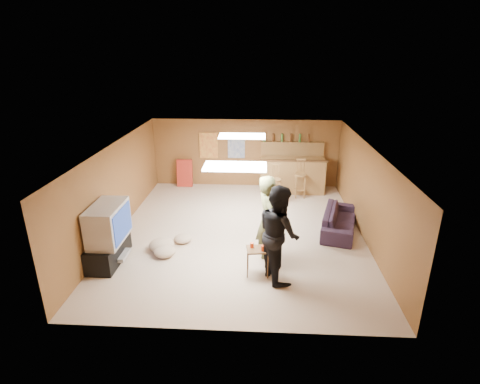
# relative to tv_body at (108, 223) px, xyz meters

# --- Properties ---
(ground) EXTENTS (7.00, 7.00, 0.00)m
(ground) POSITION_rel_tv_body_xyz_m (2.65, 1.50, -0.90)
(ground) COLOR #C3AA95
(ground) RESTS_ON ground
(ceiling) EXTENTS (6.00, 7.00, 0.02)m
(ceiling) POSITION_rel_tv_body_xyz_m (2.65, 1.50, 1.30)
(ceiling) COLOR silver
(ceiling) RESTS_ON ground
(wall_back) EXTENTS (6.00, 0.02, 2.20)m
(wall_back) POSITION_rel_tv_body_xyz_m (2.65, 5.00, 0.20)
(wall_back) COLOR brown
(wall_back) RESTS_ON ground
(wall_front) EXTENTS (6.00, 0.02, 2.20)m
(wall_front) POSITION_rel_tv_body_xyz_m (2.65, -2.00, 0.20)
(wall_front) COLOR brown
(wall_front) RESTS_ON ground
(wall_left) EXTENTS (0.02, 7.00, 2.20)m
(wall_left) POSITION_rel_tv_body_xyz_m (-0.35, 1.50, 0.20)
(wall_left) COLOR brown
(wall_left) RESTS_ON ground
(wall_right) EXTENTS (0.02, 7.00, 2.20)m
(wall_right) POSITION_rel_tv_body_xyz_m (5.65, 1.50, 0.20)
(wall_right) COLOR brown
(wall_right) RESTS_ON ground
(tv_stand) EXTENTS (0.55, 1.30, 0.50)m
(tv_stand) POSITION_rel_tv_body_xyz_m (-0.07, 0.00, -0.65)
(tv_stand) COLOR black
(tv_stand) RESTS_ON ground
(dvd_box) EXTENTS (0.35, 0.50, 0.08)m
(dvd_box) POSITION_rel_tv_body_xyz_m (0.15, 0.00, -0.75)
(dvd_box) COLOR #B2B2B7
(dvd_box) RESTS_ON tv_stand
(tv_body) EXTENTS (0.60, 1.10, 0.80)m
(tv_body) POSITION_rel_tv_body_xyz_m (0.00, 0.00, 0.00)
(tv_body) COLOR #B2B2B7
(tv_body) RESTS_ON tv_stand
(tv_screen) EXTENTS (0.02, 0.95, 0.65)m
(tv_screen) POSITION_rel_tv_body_xyz_m (0.31, 0.00, 0.00)
(tv_screen) COLOR navy
(tv_screen) RESTS_ON tv_body
(bar_counter) EXTENTS (2.00, 0.60, 1.10)m
(bar_counter) POSITION_rel_tv_body_xyz_m (4.15, 4.45, -0.35)
(bar_counter) COLOR brown
(bar_counter) RESTS_ON ground
(bar_lip) EXTENTS (2.10, 0.12, 0.05)m
(bar_lip) POSITION_rel_tv_body_xyz_m (4.15, 4.20, 0.20)
(bar_lip) COLOR #472C16
(bar_lip) RESTS_ON bar_counter
(bar_shelf) EXTENTS (2.00, 0.18, 0.05)m
(bar_shelf) POSITION_rel_tv_body_xyz_m (4.15, 4.90, 0.60)
(bar_shelf) COLOR brown
(bar_shelf) RESTS_ON bar_backing
(bar_backing) EXTENTS (2.00, 0.14, 0.60)m
(bar_backing) POSITION_rel_tv_body_xyz_m (4.15, 4.92, 0.30)
(bar_backing) COLOR brown
(bar_backing) RESTS_ON bar_counter
(poster_left) EXTENTS (0.60, 0.03, 0.85)m
(poster_left) POSITION_rel_tv_body_xyz_m (1.45, 4.96, 0.45)
(poster_left) COLOR #BF3F26
(poster_left) RESTS_ON wall_back
(poster_right) EXTENTS (0.55, 0.03, 0.80)m
(poster_right) POSITION_rel_tv_body_xyz_m (2.35, 4.96, 0.45)
(poster_right) COLOR #334C99
(poster_right) RESTS_ON wall_back
(folding_chair_stack) EXTENTS (0.50, 0.26, 0.91)m
(folding_chair_stack) POSITION_rel_tv_body_xyz_m (0.65, 4.80, -0.45)
(folding_chair_stack) COLOR red
(folding_chair_stack) RESTS_ON ground
(ceiling_panel_front) EXTENTS (1.20, 0.60, 0.04)m
(ceiling_panel_front) POSITION_rel_tv_body_xyz_m (2.65, 0.00, 1.27)
(ceiling_panel_front) COLOR white
(ceiling_panel_front) RESTS_ON ceiling
(ceiling_panel_back) EXTENTS (1.20, 0.60, 0.04)m
(ceiling_panel_back) POSITION_rel_tv_body_xyz_m (2.65, 2.70, 1.27)
(ceiling_panel_back) COLOR white
(ceiling_panel_back) RESTS_ON ceiling
(person_olive) EXTENTS (0.64, 0.81, 1.95)m
(person_olive) POSITION_rel_tv_body_xyz_m (3.31, 0.14, 0.08)
(person_olive) COLOR brown
(person_olive) RESTS_ON ground
(person_black) EXTENTS (1.03, 1.14, 1.94)m
(person_black) POSITION_rel_tv_body_xyz_m (3.51, -0.39, 0.07)
(person_black) COLOR black
(person_black) RESTS_ON ground
(sofa) EXTENTS (1.21, 2.02, 0.55)m
(sofa) POSITION_rel_tv_body_xyz_m (5.14, 1.75, -0.62)
(sofa) COLOR black
(sofa) RESTS_ON ground
(tray_table) EXTENTS (0.48, 0.41, 0.58)m
(tray_table) POSITION_rel_tv_body_xyz_m (3.12, -0.32, -0.61)
(tray_table) COLOR #472C16
(tray_table) RESTS_ON ground
(cup_red_near) EXTENTS (0.08, 0.08, 0.10)m
(cup_red_near) POSITION_rel_tv_body_xyz_m (3.00, -0.28, -0.27)
(cup_red_near) COLOR red
(cup_red_near) RESTS_ON tray_table
(cup_red_far) EXTENTS (0.09, 0.09, 0.11)m
(cup_red_far) POSITION_rel_tv_body_xyz_m (3.22, -0.39, -0.27)
(cup_red_far) COLOR red
(cup_red_far) RESTS_ON tray_table
(cup_blue) EXTENTS (0.09, 0.09, 0.12)m
(cup_blue) POSITION_rel_tv_body_xyz_m (3.28, -0.20, -0.27)
(cup_blue) COLOR navy
(cup_blue) RESTS_ON tray_table
(bar_stool_left) EXTENTS (0.39, 0.39, 1.21)m
(bar_stool_left) POSITION_rel_tv_body_xyz_m (3.57, 3.48, -0.29)
(bar_stool_left) COLOR brown
(bar_stool_left) RESTS_ON ground
(bar_stool_right) EXTENTS (0.41, 0.41, 1.23)m
(bar_stool_right) POSITION_rel_tv_body_xyz_m (4.36, 4.00, -0.28)
(bar_stool_right) COLOR brown
(bar_stool_right) RESTS_ON ground
(cushion_near_tv) EXTENTS (0.65, 0.65, 0.26)m
(cushion_near_tv) POSITION_rel_tv_body_xyz_m (0.94, 0.52, -0.77)
(cushion_near_tv) COLOR tan
(cushion_near_tv) RESTS_ON ground
(cushion_mid) EXTENTS (0.52, 0.52, 0.19)m
(cushion_mid) POSITION_rel_tv_body_xyz_m (1.34, 0.92, -0.81)
(cushion_mid) COLOR tan
(cushion_mid) RESTS_ON ground
(cushion_far) EXTENTS (0.61, 0.61, 0.22)m
(cushion_far) POSITION_rel_tv_body_xyz_m (1.07, 0.28, -0.79)
(cushion_far) COLOR tan
(cushion_far) RESTS_ON ground
(bottle_row) EXTENTS (1.48, 0.08, 0.26)m
(bottle_row) POSITION_rel_tv_body_xyz_m (3.95, 4.88, 0.75)
(bottle_row) COLOR #3F7233
(bottle_row) RESTS_ON bar_shelf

